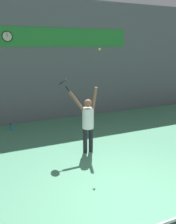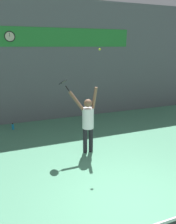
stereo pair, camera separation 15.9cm
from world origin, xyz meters
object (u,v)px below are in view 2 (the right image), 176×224
(tennis_racket, at_px, (64,82))
(tennis_ball, at_px, (100,49))
(tennis_player, at_px, (88,120))
(water_bottle, at_px, (13,127))
(scoreboard_clock, at_px, (10,36))

(tennis_racket, xyz_separation_m, tennis_ball, (0.90, -0.50, 0.92))
(tennis_racket, bearing_deg, tennis_player, -30.19)
(water_bottle, bearing_deg, tennis_racket, -59.41)
(water_bottle, bearing_deg, tennis_ball, -51.49)
(tennis_player, relative_size, tennis_ball, 31.46)
(scoreboard_clock, height_order, tennis_player, scoreboard_clock)
(scoreboard_clock, relative_size, tennis_player, 0.20)
(tennis_ball, distance_m, water_bottle, 4.81)
(water_bottle, bearing_deg, scoreboard_clock, 71.13)
(scoreboard_clock, height_order, tennis_ball, scoreboard_clock)
(scoreboard_clock, bearing_deg, water_bottle, -108.87)
(water_bottle, bearing_deg, tennis_player, -53.77)
(scoreboard_clock, relative_size, tennis_racket, 1.04)
(tennis_racket, height_order, tennis_ball, tennis_ball)
(scoreboard_clock, xyz_separation_m, tennis_ball, (2.13, -3.67, -0.44))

